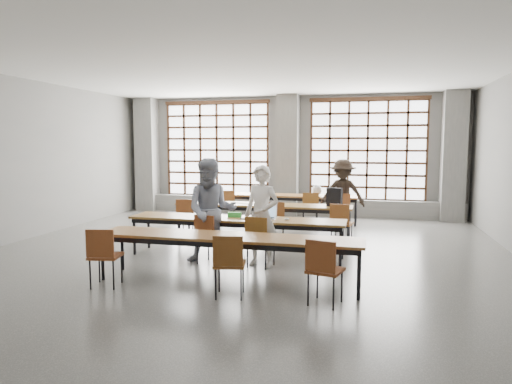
# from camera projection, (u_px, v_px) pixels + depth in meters

# --- Properties ---
(floor) EXTENTS (11.00, 11.00, 0.00)m
(floor) POSITION_uv_depth(u_px,v_px,m) (239.00, 257.00, 8.44)
(floor) COLOR #4F4F4D
(floor) RESTS_ON ground
(ceiling) EXTENTS (11.00, 11.00, 0.00)m
(ceiling) POSITION_uv_depth(u_px,v_px,m) (239.00, 64.00, 8.07)
(ceiling) COLOR silver
(ceiling) RESTS_ON floor
(wall_back) EXTENTS (10.00, 0.00, 10.00)m
(wall_back) POSITION_uv_depth(u_px,v_px,m) (290.00, 155.00, 13.57)
(wall_back) COLOR slate
(wall_back) RESTS_ON floor
(wall_front) EXTENTS (10.00, 0.00, 10.00)m
(wall_front) POSITION_uv_depth(u_px,v_px,m) (5.00, 196.00, 2.94)
(wall_front) COLOR slate
(wall_front) RESTS_ON floor
(wall_left) EXTENTS (0.00, 11.00, 11.00)m
(wall_left) POSITION_uv_depth(u_px,v_px,m) (7.00, 160.00, 9.44)
(wall_left) COLOR slate
(wall_left) RESTS_ON floor
(column_left) EXTENTS (0.60, 0.55, 3.50)m
(column_left) POSITION_uv_depth(u_px,v_px,m) (147.00, 155.00, 14.37)
(column_left) COLOR #5D5D5A
(column_left) RESTS_ON floor
(column_mid) EXTENTS (0.60, 0.55, 3.50)m
(column_mid) POSITION_uv_depth(u_px,v_px,m) (288.00, 156.00, 13.30)
(column_mid) COLOR #5D5D5A
(column_mid) RESTS_ON floor
(column_right) EXTENTS (0.60, 0.55, 3.50)m
(column_right) POSITION_uv_depth(u_px,v_px,m) (453.00, 157.00, 12.23)
(column_right) COLOR #5D5D5A
(column_right) RESTS_ON floor
(window_left) EXTENTS (3.32, 0.12, 3.00)m
(window_left) POSITION_uv_depth(u_px,v_px,m) (217.00, 150.00, 14.01)
(window_left) COLOR white
(window_left) RESTS_ON wall_back
(window_right) EXTENTS (3.32, 0.12, 3.00)m
(window_right) POSITION_uv_depth(u_px,v_px,m) (367.00, 151.00, 12.94)
(window_right) COLOR white
(window_right) RESTS_ON wall_back
(sill_ledge) EXTENTS (9.80, 0.35, 0.50)m
(sill_ledge) POSITION_uv_depth(u_px,v_px,m) (288.00, 206.00, 13.53)
(sill_ledge) COLOR #5D5D5A
(sill_ledge) RESTS_ON floor
(desk_row_a) EXTENTS (4.00, 0.70, 0.73)m
(desk_row_a) POSITION_uv_depth(u_px,v_px,m) (283.00, 197.00, 12.26)
(desk_row_a) COLOR brown
(desk_row_a) RESTS_ON floor
(desk_row_b) EXTENTS (4.00, 0.70, 0.73)m
(desk_row_b) POSITION_uv_depth(u_px,v_px,m) (263.00, 207.00, 10.34)
(desk_row_b) COLOR brown
(desk_row_b) RESTS_ON floor
(desk_row_c) EXTENTS (4.00, 0.70, 0.73)m
(desk_row_c) POSITION_uv_depth(u_px,v_px,m) (236.00, 221.00, 8.40)
(desk_row_c) COLOR brown
(desk_row_c) RESTS_ON floor
(desk_row_d) EXTENTS (4.00, 0.70, 0.73)m
(desk_row_d) POSITION_uv_depth(u_px,v_px,m) (228.00, 240.00, 6.78)
(desk_row_d) COLOR brown
(desk_row_d) RESTS_ON floor
(chair_back_left) EXTENTS (0.52, 0.52, 0.88)m
(chair_back_left) POSITION_uv_depth(u_px,v_px,m) (227.00, 203.00, 11.99)
(chair_back_left) COLOR brown
(chair_back_left) RESTS_ON floor
(chair_back_mid) EXTENTS (0.49, 0.49, 0.88)m
(chair_back_mid) POSITION_uv_depth(u_px,v_px,m) (310.00, 206.00, 11.47)
(chair_back_mid) COLOR brown
(chair_back_mid) RESTS_ON floor
(chair_back_right) EXTENTS (0.43, 0.43, 0.88)m
(chair_back_right) POSITION_uv_depth(u_px,v_px,m) (342.00, 207.00, 11.28)
(chair_back_right) COLOR maroon
(chair_back_right) RESTS_ON floor
(chair_mid_left) EXTENTS (0.45, 0.45, 0.88)m
(chair_mid_left) POSITION_uv_depth(u_px,v_px,m) (187.00, 214.00, 10.12)
(chair_mid_left) COLOR brown
(chair_mid_left) RESTS_ON floor
(chair_mid_centre) EXTENTS (0.48, 0.49, 0.88)m
(chair_mid_centre) POSITION_uv_depth(u_px,v_px,m) (275.00, 217.00, 9.64)
(chair_mid_centre) COLOR brown
(chair_mid_centre) RESTS_ON floor
(chair_mid_right) EXTENTS (0.50, 0.50, 0.88)m
(chair_mid_right) POSITION_uv_depth(u_px,v_px,m) (341.00, 220.00, 9.32)
(chair_mid_right) COLOR brown
(chair_mid_right) RESTS_ON floor
(chair_front_left) EXTENTS (0.51, 0.52, 0.88)m
(chair_front_left) POSITION_uv_depth(u_px,v_px,m) (208.00, 234.00, 7.88)
(chair_front_left) COLOR brown
(chair_front_left) RESTS_ON floor
(chair_front_right) EXTENTS (0.50, 0.50, 0.88)m
(chair_front_right) POSITION_uv_depth(u_px,v_px,m) (259.00, 236.00, 7.67)
(chair_front_right) COLOR brown
(chair_front_right) RESTS_ON floor
(chair_near_left) EXTENTS (0.49, 0.50, 0.88)m
(chair_near_left) POSITION_uv_depth(u_px,v_px,m) (103.00, 251.00, 6.59)
(chair_near_left) COLOR brown
(chair_near_left) RESTS_ON floor
(chair_near_mid) EXTENTS (0.49, 0.49, 0.88)m
(chair_near_mid) POSITION_uv_depth(u_px,v_px,m) (229.00, 259.00, 6.14)
(chair_near_mid) COLOR #682F14
(chair_near_mid) RESTS_ON floor
(chair_near_right) EXTENTS (0.51, 0.51, 0.88)m
(chair_near_right) POSITION_uv_depth(u_px,v_px,m) (323.00, 265.00, 5.84)
(chair_near_right) COLOR brown
(chair_near_right) RESTS_ON floor
(student_male) EXTENTS (0.72, 0.57, 1.73)m
(student_male) POSITION_uv_depth(u_px,v_px,m) (262.00, 216.00, 7.75)
(student_male) COLOR white
(student_male) RESTS_ON floor
(student_female) EXTENTS (1.05, 0.91, 1.84)m
(student_female) POSITION_uv_depth(u_px,v_px,m) (212.00, 211.00, 7.96)
(student_female) COLOR #19274C
(student_female) RESTS_ON floor
(student_back) EXTENTS (1.14, 0.71, 1.70)m
(student_back) POSITION_uv_depth(u_px,v_px,m) (343.00, 194.00, 11.37)
(student_back) COLOR black
(student_back) RESTS_ON floor
(laptop_front) EXTENTS (0.36, 0.30, 0.26)m
(laptop_front) POSITION_uv_depth(u_px,v_px,m) (266.00, 215.00, 8.36)
(laptop_front) COLOR #B0B0B5
(laptop_front) RESTS_ON desk_row_c
(laptop_back) EXTENTS (0.41, 0.36, 0.26)m
(laptop_back) POSITION_uv_depth(u_px,v_px,m) (335.00, 193.00, 12.03)
(laptop_back) COLOR #B8B9BD
(laptop_back) RESTS_ON desk_row_a
(mouse) EXTENTS (0.11, 0.09, 0.04)m
(mouse) POSITION_uv_depth(u_px,v_px,m) (287.00, 219.00, 8.15)
(mouse) COLOR silver
(mouse) RESTS_ON desk_row_c
(green_box) EXTENTS (0.26, 0.11, 0.09)m
(green_box) POSITION_uv_depth(u_px,v_px,m) (235.00, 215.00, 8.48)
(green_box) COLOR green
(green_box) RESTS_ON desk_row_c
(phone) EXTENTS (0.14, 0.08, 0.01)m
(phone) POSITION_uv_depth(u_px,v_px,m) (244.00, 219.00, 8.25)
(phone) COLOR black
(phone) RESTS_ON desk_row_c
(paper_sheet_a) EXTENTS (0.30, 0.22, 0.00)m
(paper_sheet_a) POSITION_uv_depth(u_px,v_px,m) (238.00, 203.00, 10.52)
(paper_sheet_a) COLOR silver
(paper_sheet_a) RESTS_ON desk_row_b
(paper_sheet_b) EXTENTS (0.30, 0.21, 0.00)m
(paper_sheet_b) POSITION_uv_depth(u_px,v_px,m) (249.00, 204.00, 10.35)
(paper_sheet_b) COLOR white
(paper_sheet_b) RESTS_ON desk_row_b
(paper_sheet_c) EXTENTS (0.35, 0.29, 0.00)m
(paper_sheet_c) POSITION_uv_depth(u_px,v_px,m) (267.00, 204.00, 10.30)
(paper_sheet_c) COLOR silver
(paper_sheet_c) RESTS_ON desk_row_b
(backpack) EXTENTS (0.35, 0.26, 0.40)m
(backpack) POSITION_uv_depth(u_px,v_px,m) (335.00, 197.00, 9.98)
(backpack) COLOR black
(backpack) RESTS_ON desk_row_b
(plastic_bag) EXTENTS (0.29, 0.25, 0.29)m
(plastic_bag) POSITION_uv_depth(u_px,v_px,m) (317.00, 190.00, 12.07)
(plastic_bag) COLOR silver
(plastic_bag) RESTS_ON desk_row_a
(red_pouch) EXTENTS (0.21, 0.14, 0.06)m
(red_pouch) POSITION_uv_depth(u_px,v_px,m) (106.00, 253.00, 6.67)
(red_pouch) COLOR #B41625
(red_pouch) RESTS_ON chair_near_left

